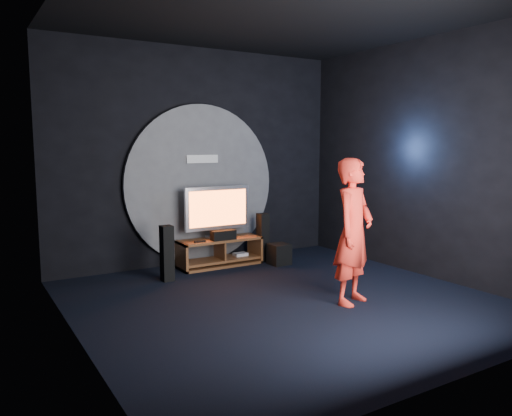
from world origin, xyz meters
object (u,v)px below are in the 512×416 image
Objects in this scene: tv at (218,210)px; tower_speaker_left at (167,253)px; media_console at (220,254)px; subwoofer at (279,254)px; tower_speaker_right at (263,237)px; player at (354,232)px.

tower_speaker_left is (-1.06, -0.47, -0.51)m from tv.
media_console is 0.96m from subwoofer.
tower_speaker_right is 0.43m from subwoofer.
tower_speaker_right is (1.84, 0.34, 0.00)m from tower_speaker_left.
tower_speaker_right reaches higher than subwoofer.
tower_speaker_left is 0.45× the size of player.
tower_speaker_right reaches higher than media_console.
subwoofer is at bearing 58.36° from player.
player is (0.55, -2.61, -0.01)m from tv.
tower_speaker_right is 2.53m from player.
player is at bearing -95.38° from tower_speaker_right.
tv is at bearing 24.02° from tower_speaker_left.
tower_speaker_left reaches higher than subwoofer.
tower_speaker_left is at bearing -169.53° from tower_speaker_right.
tower_speaker_left is 2.72m from player.
tv is 0.63× the size of player.
media_console is 0.72m from tv.
player is (1.60, -2.14, 0.49)m from tower_speaker_left.
tower_speaker_right is at bearing 105.24° from subwoofer.
tv reaches higher than tower_speaker_right.
player is (-0.23, -2.48, 0.49)m from tower_speaker_right.
player reaches higher than tower_speaker_left.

